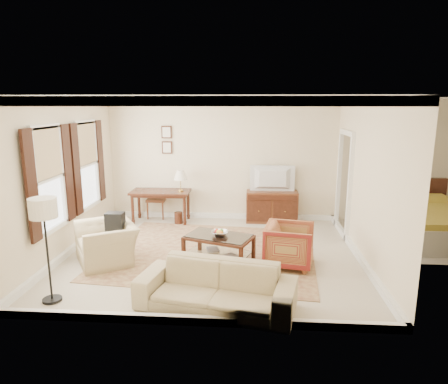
# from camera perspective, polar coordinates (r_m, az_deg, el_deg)

# --- Properties ---
(room_shell) EXTENTS (5.51, 5.01, 2.91)m
(room_shell) POSITION_cam_1_polar(r_m,az_deg,el_deg) (7.14, -1.80, 9.89)
(room_shell) COLOR beige
(room_shell) RESTS_ON ground
(annex_bedroom) EXTENTS (3.00, 2.70, 2.90)m
(annex_bedroom) POSITION_cam_1_polar(r_m,az_deg,el_deg) (9.39, 27.60, -4.11)
(annex_bedroom) COLOR beige
(annex_bedroom) RESTS_ON ground
(window_front) EXTENTS (0.12, 1.56, 1.80)m
(window_front) POSITION_cam_1_polar(r_m,az_deg,el_deg) (7.37, -23.74, 1.70)
(window_front) COLOR #CCB284
(window_front) RESTS_ON room_shell
(window_rear) EXTENTS (0.12, 1.56, 1.80)m
(window_rear) POSITION_cam_1_polar(r_m,az_deg,el_deg) (8.79, -18.95, 3.70)
(window_rear) COLOR #CCB284
(window_rear) RESTS_ON room_shell
(doorway) EXTENTS (0.10, 1.12, 2.25)m
(doorway) POSITION_cam_1_polar(r_m,az_deg,el_deg) (8.99, 16.75, 0.95)
(doorway) COLOR white
(doorway) RESTS_ON room_shell
(rug) EXTENTS (4.19, 3.69, 0.01)m
(rug) POSITION_cam_1_polar(r_m,az_deg,el_deg) (7.76, -2.00, -8.58)
(rug) COLOR brown
(rug) RESTS_ON room_shell
(writing_desk) EXTENTS (1.39, 0.70, 0.76)m
(writing_desk) POSITION_cam_1_polar(r_m,az_deg,el_deg) (9.65, -9.04, -0.47)
(writing_desk) COLOR #462014
(writing_desk) RESTS_ON room_shell
(desk_chair) EXTENTS (0.55, 0.55, 1.05)m
(desk_chair) POSITION_cam_1_polar(r_m,az_deg,el_deg) (10.05, -9.61, -0.70)
(desk_chair) COLOR brown
(desk_chair) RESTS_ON room_shell
(desk_lamp) EXTENTS (0.32, 0.32, 0.50)m
(desk_lamp) POSITION_cam_1_polar(r_m,az_deg,el_deg) (9.47, -6.22, 1.60)
(desk_lamp) COLOR silver
(desk_lamp) RESTS_ON writing_desk
(framed_prints) EXTENTS (0.25, 0.04, 0.68)m
(framed_prints) POSITION_cam_1_polar(r_m,az_deg,el_deg) (9.83, -8.18, 7.41)
(framed_prints) COLOR #462014
(framed_prints) RESTS_ON room_shell
(sideboard) EXTENTS (1.22, 0.47, 0.75)m
(sideboard) POSITION_cam_1_polar(r_m,az_deg,el_deg) (9.66, 6.83, -2.08)
(sideboard) COLOR brown
(sideboard) RESTS_ON room_shell
(tv) EXTENTS (1.01, 0.58, 0.13)m
(tv) POSITION_cam_1_polar(r_m,az_deg,el_deg) (9.45, 6.97, 3.05)
(tv) COLOR black
(tv) RESTS_ON sideboard
(coffee_table) EXTENTS (1.33, 1.04, 0.49)m
(coffee_table) POSITION_cam_1_polar(r_m,az_deg,el_deg) (7.22, -0.74, -7.05)
(coffee_table) COLOR #462014
(coffee_table) RESTS_ON room_shell
(fruit_bowl) EXTENTS (0.42, 0.42, 0.10)m
(fruit_bowl) POSITION_cam_1_polar(r_m,az_deg,el_deg) (7.17, -0.61, -5.79)
(fruit_bowl) COLOR silver
(fruit_bowl) RESTS_ON coffee_table
(book_a) EXTENTS (0.28, 0.11, 0.38)m
(book_a) POSITION_cam_1_polar(r_m,az_deg,el_deg) (7.36, -2.45, -8.23)
(book_a) COLOR brown
(book_a) RESTS_ON coffee_table
(book_b) EXTENTS (0.22, 0.21, 0.38)m
(book_b) POSITION_cam_1_polar(r_m,az_deg,el_deg) (7.14, 0.13, -8.92)
(book_b) COLOR brown
(book_b) RESTS_ON coffee_table
(striped_armchair) EXTENTS (0.89, 0.93, 0.83)m
(striped_armchair) POSITION_cam_1_polar(r_m,az_deg,el_deg) (7.11, 9.31, -7.22)
(striped_armchair) COLOR maroon
(striped_armchair) RESTS_ON room_shell
(club_armchair) EXTENTS (1.18, 1.30, 0.95)m
(club_armchair) POSITION_cam_1_polar(r_m,az_deg,el_deg) (7.46, -16.45, -6.13)
(club_armchair) COLOR #C6B386
(club_armchair) RESTS_ON room_shell
(backpack) EXTENTS (0.39, 0.38, 0.40)m
(backpack) POSITION_cam_1_polar(r_m,az_deg,el_deg) (7.46, -15.29, -4.07)
(backpack) COLOR black
(backpack) RESTS_ON club_armchair
(sofa) EXTENTS (2.26, 1.07, 0.85)m
(sofa) POSITION_cam_1_polar(r_m,az_deg,el_deg) (5.63, -1.16, -12.43)
(sofa) COLOR #C6B386
(sofa) RESTS_ON room_shell
(floor_lamp) EXTENTS (0.38, 0.38, 1.54)m
(floor_lamp) POSITION_cam_1_polar(r_m,az_deg,el_deg) (6.06, -24.36, -3.12)
(floor_lamp) COLOR black
(floor_lamp) RESTS_ON room_shell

